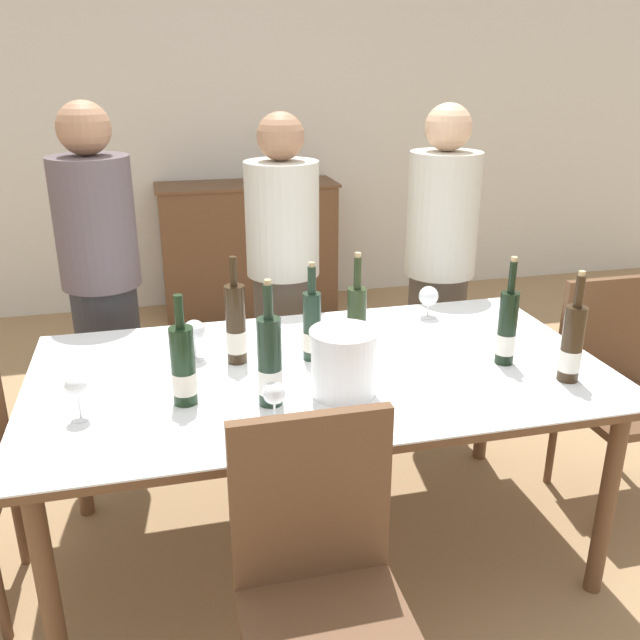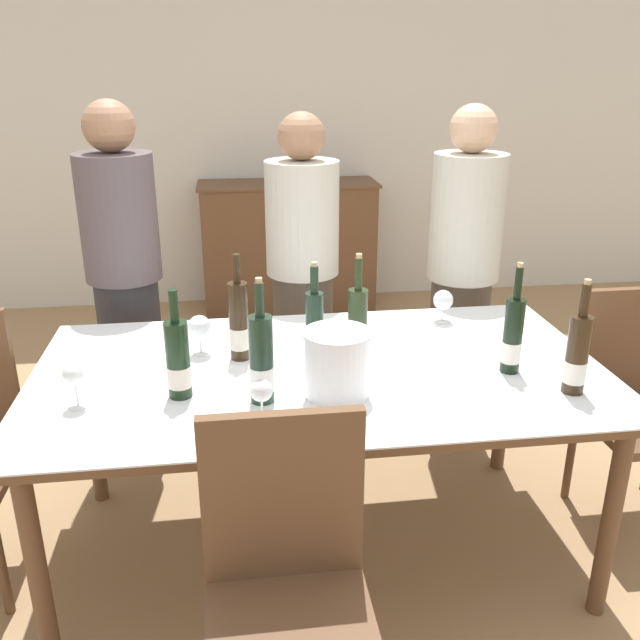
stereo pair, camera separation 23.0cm
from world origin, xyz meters
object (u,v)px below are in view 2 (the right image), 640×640
at_px(sideboard_cabinet, 289,246).
at_px(wine_bottle_3, 357,329).
at_px(wine_bottle_2, 314,326).
at_px(wine_bottle_5, 577,355).
at_px(ice_bucket, 337,362).
at_px(wine_glass_3, 74,376).
at_px(person_guest_right, 462,282).
at_px(wine_bottle_1, 513,337).
at_px(chair_right_end, 637,394).
at_px(wine_bottle_6, 239,323).
at_px(dining_table, 320,384).
at_px(person_guest_left, 303,288).
at_px(wine_glass_0, 199,328).
at_px(chair_near_front, 287,577).
at_px(wine_bottle_0, 178,361).
at_px(person_host, 126,290).
at_px(wine_glass_1, 443,301).
at_px(wine_bottle_4, 261,361).
at_px(wine_glass_2, 261,392).

bearing_deg(sideboard_cabinet, wine_bottle_3, -90.24).
bearing_deg(wine_bottle_2, wine_bottle_5, -25.26).
distance_m(ice_bucket, wine_glass_3, 0.81).
bearing_deg(person_guest_right, sideboard_cabinet, 107.49).
relative_size(wine_bottle_1, chair_right_end, 0.41).
xyz_separation_m(wine_bottle_1, wine_bottle_6, (-0.92, 0.24, 0.01)).
height_order(dining_table, wine_bottle_2, wine_bottle_2).
relative_size(wine_bottle_2, wine_glass_3, 2.45).
distance_m(ice_bucket, person_guest_left, 1.05).
bearing_deg(wine_bottle_5, wine_bottle_1, 128.52).
bearing_deg(wine_glass_0, wine_bottle_1, -15.53).
bearing_deg(person_guest_right, person_guest_left, 175.59).
bearing_deg(wine_bottle_1, wine_bottle_5, -51.48).
height_order(wine_glass_0, person_guest_left, person_guest_left).
bearing_deg(person_guest_right, chair_near_front, -121.92).
distance_m(wine_bottle_0, wine_bottle_5, 1.27).
distance_m(wine_bottle_0, person_host, 1.02).
xyz_separation_m(ice_bucket, person_guest_left, (0.01, 1.04, -0.09)).
bearing_deg(wine_glass_1, person_guest_right, 61.14).
bearing_deg(wine_glass_0, wine_bottle_6, -22.42).
distance_m(wine_glass_1, person_guest_right, 0.46).
distance_m(ice_bucket, person_host, 1.29).
bearing_deg(wine_bottle_6, ice_bucket, -47.53).
bearing_deg(person_host, wine_bottle_0, -73.36).
relative_size(wine_bottle_4, chair_near_front, 0.42).
relative_size(wine_glass_0, person_guest_left, 0.09).
bearing_deg(person_host, dining_table, -47.22).
bearing_deg(wine_bottle_3, person_guest_right, 50.24).
bearing_deg(wine_bottle_4, wine_glass_1, 37.96).
height_order(wine_bottle_5, person_guest_left, person_guest_left).
height_order(wine_glass_3, person_host, person_host).
xyz_separation_m(person_guest_left, person_guest_right, (0.75, -0.06, 0.02)).
bearing_deg(person_host, chair_right_end, -19.67).
distance_m(wine_bottle_6, chair_right_end, 1.60).
height_order(wine_bottle_6, wine_glass_3, wine_bottle_6).
bearing_deg(person_guest_right, wine_bottle_0, -143.34).
xyz_separation_m(wine_bottle_6, wine_glass_1, (0.83, 0.26, -0.05)).
xyz_separation_m(ice_bucket, wine_bottle_5, (0.76, -0.09, 0.01)).
bearing_deg(chair_near_front, ice_bucket, 69.23).
bearing_deg(chair_near_front, dining_table, 76.30).
relative_size(sideboard_cabinet, wine_glass_3, 8.86).
height_order(sideboard_cabinet, wine_bottle_1, wine_bottle_1).
relative_size(sideboard_cabinet, chair_right_end, 1.38).
distance_m(wine_bottle_4, wine_glass_2, 0.12).
height_order(person_host, person_guest_left, person_host).
relative_size(wine_bottle_0, chair_near_front, 0.37).
bearing_deg(wine_glass_2, ice_bucket, 26.75).
distance_m(wine_bottle_6, wine_glass_0, 0.16).
distance_m(dining_table, wine_bottle_5, 0.86).
xyz_separation_m(wine_glass_0, chair_near_front, (0.23, -0.95, -0.32)).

